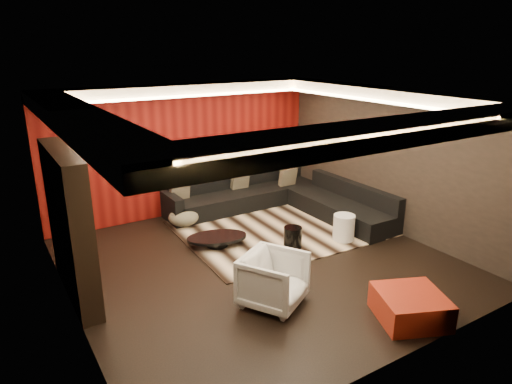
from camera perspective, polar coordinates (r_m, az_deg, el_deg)
floor at (r=7.91m, az=0.46°, el=-8.84°), size 6.00×6.00×0.02m
ceiling at (r=7.09m, az=0.52°, el=11.93°), size 6.00×6.00×0.02m
wall_back at (r=9.96m, az=-8.88°, el=5.28°), size 6.00×0.02×2.80m
wall_left at (r=6.38m, az=-23.02°, el=-3.31°), size 0.02×6.00×2.80m
wall_right at (r=9.29m, az=16.40°, el=3.83°), size 0.02×6.00×2.80m
red_feature_wall at (r=9.93m, az=-8.78°, el=5.24°), size 5.98×0.05×2.78m
soffit_back at (r=9.48m, az=-8.49°, el=12.56°), size 6.00×0.60×0.22m
soffit_front at (r=5.07m, az=17.29°, el=7.28°), size 6.00×0.60×0.22m
soffit_left at (r=6.11m, az=-21.63°, el=8.55°), size 0.60×4.80×0.22m
soffit_right at (r=8.85m, az=15.77°, el=11.71°), size 0.60×4.80×0.22m
cove_back at (r=9.18m, az=-7.59°, el=11.86°), size 4.80×0.08×0.04m
cove_front at (r=5.31m, az=14.44°, el=6.99°), size 4.80×0.08×0.04m
cove_left at (r=6.19m, az=-18.43°, el=8.16°), size 0.08×4.80×0.04m
cove_right at (r=8.61m, az=14.15°, el=11.08°), size 0.08×4.80×0.04m
tv_surround at (r=7.06m, az=-22.29°, el=-3.81°), size 0.30×2.00×2.20m
tv_screen at (r=6.97m, az=-21.34°, el=-0.91°), size 0.04×1.30×0.80m
tv_shelf at (r=7.23m, az=-20.67°, el=-6.54°), size 0.04×1.60×0.04m
rug at (r=9.30m, az=3.26°, el=-4.46°), size 4.10×3.14×0.02m
coffee_table at (r=8.47m, az=-4.90°, el=-6.08°), size 1.37×1.37×0.18m
drum_stool at (r=8.35m, az=4.62°, el=-5.67°), size 0.35×0.35×0.39m
striped_pouf at (r=9.44m, az=-9.05°, el=-3.14°), size 0.73×0.73×0.34m
white_side_table at (r=8.80m, az=10.92°, el=-4.41°), size 0.50×0.50×0.51m
orange_ottoman at (r=6.67m, az=18.71°, el=-13.41°), size 1.13×1.13×0.38m
armchair at (r=6.58m, az=2.20°, el=-10.92°), size 1.13×1.14×0.76m
sectional_sofa at (r=10.12m, az=3.10°, el=-1.02°), size 3.65×3.50×0.75m
throw_pillows at (r=10.23m, az=-2.31°, el=1.30°), size 2.96×0.60×0.44m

